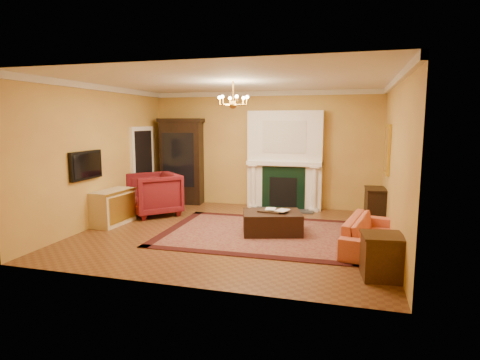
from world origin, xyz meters
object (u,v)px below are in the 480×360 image
at_px(coral_sofa, 371,228).
at_px(console_table, 375,207).
at_px(end_table, 382,258).
at_px(pedestal_table, 164,193).
at_px(leather_ottoman, 272,222).
at_px(commode, 113,207).
at_px(china_cabinet, 182,163).
at_px(wingback_armchair, 154,192).

height_order(coral_sofa, console_table, console_table).
bearing_deg(coral_sofa, end_table, -165.59).
height_order(pedestal_table, console_table, pedestal_table).
relative_size(coral_sofa, leather_ottoman, 1.68).
height_order(end_table, console_table, console_table).
distance_m(commode, end_table, 5.70).
bearing_deg(coral_sofa, commode, 97.05).
distance_m(commode, console_table, 5.74).
relative_size(china_cabinet, coral_sofa, 1.16).
distance_m(coral_sofa, console_table, 1.92).
bearing_deg(pedestal_table, commode, -107.11).
height_order(china_cabinet, wingback_armchair, china_cabinet).
xyz_separation_m(wingback_armchair, coral_sofa, (4.90, -1.34, -0.18)).
bearing_deg(pedestal_table, china_cabinet, 86.56).
distance_m(wingback_armchair, pedestal_table, 0.49).
bearing_deg(china_cabinet, leather_ottoman, -43.43).
relative_size(china_cabinet, pedestal_table, 2.87).
bearing_deg(console_table, end_table, -95.34).
xyz_separation_m(coral_sofa, console_table, (0.16, 1.91, 0.01)).
bearing_deg(china_cabinet, console_table, -15.75).
distance_m(pedestal_table, end_table, 5.91).
bearing_deg(end_table, console_table, 88.95).
bearing_deg(pedestal_table, wingback_armchair, -92.22).
relative_size(wingback_armchair, end_table, 1.81).
xyz_separation_m(wingback_armchair, pedestal_table, (0.02, 0.48, -0.11)).
xyz_separation_m(commode, end_table, (5.45, -1.65, -0.07)).
xyz_separation_m(china_cabinet, leather_ottoman, (2.96, -2.34, -0.88)).
relative_size(commode, end_table, 1.65).
bearing_deg(coral_sofa, console_table, 5.55).
distance_m(pedestal_table, leather_ottoman, 3.30).
bearing_deg(console_table, wingback_armchair, -177.88).
bearing_deg(pedestal_table, leather_ottoman, -23.53).
height_order(wingback_armchair, pedestal_table, wingback_armchair).
relative_size(end_table, leather_ottoman, 0.54).
height_order(china_cabinet, pedestal_table, china_cabinet).
bearing_deg(commode, china_cabinet, 82.13).
bearing_deg(coral_sofa, leather_ottoman, 85.01).
bearing_deg(china_cabinet, commode, -106.92).
height_order(wingback_armchair, leather_ottoman, wingback_armchair).
bearing_deg(leather_ottoman, pedestal_table, 140.11).
bearing_deg(end_table, china_cabinet, 139.55).
height_order(china_cabinet, coral_sofa, china_cabinet).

